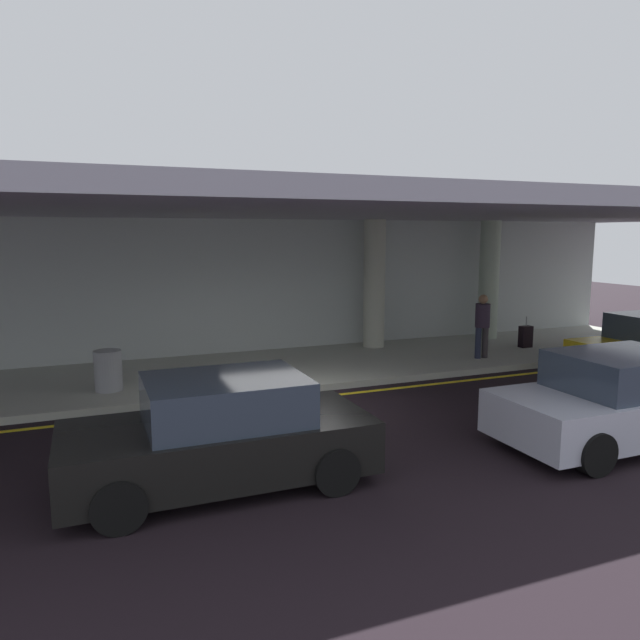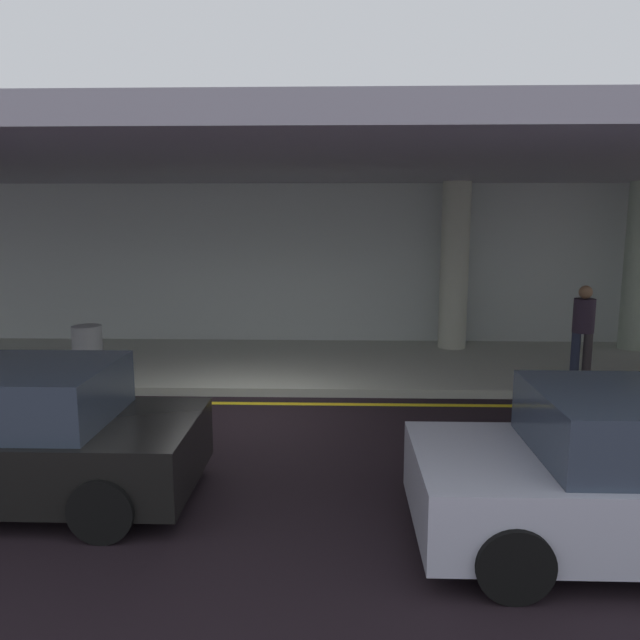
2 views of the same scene
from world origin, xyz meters
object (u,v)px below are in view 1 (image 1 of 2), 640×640
(support_column_far_left, at_px, (374,284))
(car_black, at_px, (221,435))
(trash_bin_steel, at_px, (108,370))
(car_silver, at_px, (619,401))
(traveler_with_luggage, at_px, (482,322))
(support_column_left_mid, at_px, (489,280))
(suitcase_upright_primary, at_px, (526,337))

(support_column_far_left, bearing_deg, car_black, -129.42)
(trash_bin_steel, bearing_deg, car_black, -76.43)
(support_column_far_left, distance_m, car_silver, 8.33)
(traveler_with_luggage, distance_m, trash_bin_steel, 9.28)
(traveler_with_luggage, bearing_deg, car_black, -29.04)
(support_column_far_left, height_order, traveler_with_luggage, support_column_far_left)
(support_column_left_mid, xyz_separation_m, car_silver, (-3.75, -8.23, -1.26))
(support_column_far_left, height_order, car_silver, support_column_far_left)
(suitcase_upright_primary, bearing_deg, traveler_with_luggage, 171.06)
(support_column_far_left, distance_m, support_column_left_mid, 4.00)
(car_black, relative_size, suitcase_upright_primary, 4.56)
(car_silver, xyz_separation_m, trash_bin_steel, (-7.60, 5.98, -0.14))
(suitcase_upright_primary, bearing_deg, car_silver, -148.44)
(support_column_left_mid, bearing_deg, trash_bin_steel, -168.78)
(car_silver, distance_m, suitcase_upright_primary, 7.51)
(trash_bin_steel, bearing_deg, suitcase_upright_primary, 2.55)
(car_silver, bearing_deg, support_column_left_mid, -114.46)
(car_silver, distance_m, car_black, 6.40)
(car_black, bearing_deg, support_column_left_mid, 32.94)
(suitcase_upright_primary, bearing_deg, trash_bin_steel, 154.24)
(support_column_left_mid, distance_m, car_silver, 9.14)
(support_column_left_mid, bearing_deg, car_black, -143.69)
(traveler_with_luggage, bearing_deg, car_silver, 13.19)
(support_column_far_left, relative_size, support_column_left_mid, 1.00)
(traveler_with_luggage, bearing_deg, support_column_left_mid, 169.24)
(car_black, xyz_separation_m, suitcase_upright_primary, (10.11, 5.68, -0.25))
(car_silver, distance_m, trash_bin_steel, 9.67)
(support_column_far_left, height_order, support_column_left_mid, same)
(car_silver, relative_size, traveler_with_luggage, 2.44)
(car_black, height_order, traveler_with_luggage, traveler_with_luggage)
(car_silver, height_order, suitcase_upright_primary, car_silver)
(support_column_far_left, bearing_deg, car_silver, -88.27)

